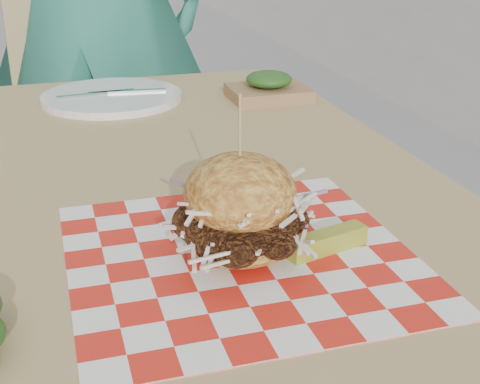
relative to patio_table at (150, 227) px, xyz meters
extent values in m
cube|color=tan|center=(0.00, 0.00, 0.06)|extent=(0.80, 1.20, 0.04)
cylinder|color=#333338|center=(0.34, 0.54, -0.32)|extent=(0.05, 0.05, 0.71)
cube|color=tan|center=(0.00, 0.89, -0.22)|extent=(0.45, 0.45, 0.04)
cube|color=tan|center=(-0.01, 1.09, 0.03)|extent=(0.42, 0.07, 0.50)
cylinder|color=#333338|center=(-0.17, 0.69, -0.46)|extent=(0.03, 0.03, 0.43)
cylinder|color=#333338|center=(0.19, 0.72, -0.46)|extent=(0.03, 0.03, 0.43)
cylinder|color=#333338|center=(-0.19, 1.05, -0.46)|extent=(0.03, 0.03, 0.43)
cylinder|color=#333338|center=(0.17, 1.08, -0.46)|extent=(0.03, 0.03, 0.43)
cube|color=red|center=(0.06, -0.26, 0.08)|extent=(0.36, 0.36, 0.00)
ellipsoid|color=gold|center=(0.06, -0.26, 0.10)|extent=(0.11, 0.11, 0.04)
ellipsoid|color=brown|center=(0.06, -0.26, 0.12)|extent=(0.13, 0.12, 0.06)
ellipsoid|color=gold|center=(0.06, -0.26, 0.15)|extent=(0.12, 0.12, 0.08)
cylinder|color=tan|center=(0.06, -0.26, 0.21)|extent=(0.00, 0.00, 0.09)
cube|color=#9FA32F|center=(0.15, -0.28, 0.09)|extent=(0.10, 0.05, 0.02)
cylinder|color=white|center=(0.00, 0.42, 0.09)|extent=(0.27, 0.27, 0.01)
cube|color=silver|center=(-0.03, 0.42, 0.09)|extent=(0.15, 0.03, 0.00)
cube|color=silver|center=(0.03, 0.42, 0.09)|extent=(0.15, 0.03, 0.00)
cube|color=#966E44|center=(0.30, 0.34, 0.09)|extent=(0.15, 0.12, 0.02)
ellipsoid|color=#154A17|center=(0.30, 0.34, 0.12)|extent=(0.09, 0.09, 0.03)
camera|label=1|loc=(-0.12, -0.87, 0.42)|focal=50.00mm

